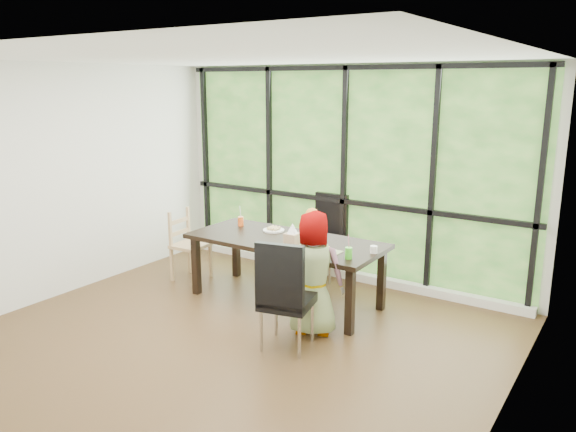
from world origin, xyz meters
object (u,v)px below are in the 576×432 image
object	(u,v)px
chair_interior_leather	(287,294)
plate_near	(324,251)
tissue_box	(292,239)
plate_far	(274,230)
child_toddler	(311,248)
chair_end_beech	(191,245)
white_mug	(374,249)
chair_window_leather	(324,237)
orange_cup	(241,221)
green_cup	(349,253)
child_older	(311,273)
dining_table	(285,270)

from	to	relation	value
chair_interior_leather	plate_near	xyz separation A→B (m)	(-0.04, 0.76, 0.22)
plate_near	tissue_box	bearing A→B (deg)	173.61
plate_far	child_toddler	bearing A→B (deg)	49.13
chair_end_beech	white_mug	size ratio (longest dim) A/B	11.70
tissue_box	child_toddler	bearing A→B (deg)	104.51
chair_window_leather	tissue_box	size ratio (longest dim) A/B	7.29
chair_end_beech	orange_cup	size ratio (longest dim) A/B	7.89
tissue_box	green_cup	bearing A→B (deg)	-9.08
chair_window_leather	child_older	xyz separation A→B (m)	(0.70, -1.50, 0.09)
dining_table	child_toddler	xyz separation A→B (m)	(-0.00, 0.58, 0.12)
child_older	green_cup	xyz separation A→B (m)	(0.27, 0.28, 0.18)
orange_cup	plate_near	bearing A→B (deg)	-15.34
white_mug	dining_table	bearing A→B (deg)	-177.18
plate_far	green_cup	bearing A→B (deg)	-21.05
chair_window_leather	green_cup	xyz separation A→B (m)	(0.97, -1.22, 0.27)
dining_table	white_mug	size ratio (longest dim) A/B	29.24
child_older	green_cup	bearing A→B (deg)	-157.22
child_older	green_cup	size ratio (longest dim) A/B	10.78
plate_near	white_mug	xyz separation A→B (m)	(0.45, 0.24, 0.03)
white_mug	chair_end_beech	bearing A→B (deg)	-178.09
chair_window_leather	chair_end_beech	xyz separation A→B (m)	(-1.40, -0.99, -0.09)
dining_table	tissue_box	bearing A→B (deg)	-37.46
orange_cup	chair_end_beech	bearing A→B (deg)	-160.73
child_toddler	orange_cup	distance (m)	0.93
tissue_box	white_mug	bearing A→B (deg)	12.57
plate_far	tissue_box	xyz separation A→B (m)	(0.50, -0.36, 0.06)
chair_end_beech	tissue_box	xyz separation A→B (m)	(1.62, -0.11, 0.36)
plate_far	plate_near	size ratio (longest dim) A/B	1.00
white_mug	tissue_box	xyz separation A→B (m)	(-0.88, -0.20, 0.03)
plate_far	chair_end_beech	bearing A→B (deg)	-167.53
chair_interior_leather	tissue_box	distance (m)	0.97
plate_far	plate_near	world-z (taller)	same
orange_cup	white_mug	distance (m)	1.86
chair_interior_leather	green_cup	distance (m)	0.79
chair_window_leather	child_toddler	size ratio (longest dim) A/B	1.09
child_toddler	child_older	world-z (taller)	child_older
child_older	tissue_box	world-z (taller)	child_older
chair_end_beech	green_cup	bearing A→B (deg)	-100.22
chair_interior_leather	tissue_box	bearing A→B (deg)	-72.96
dining_table	chair_window_leather	xyz separation A→B (m)	(-0.04, 0.96, 0.17)
dining_table	child_toddler	size ratio (longest dim) A/B	2.27
plate_far	white_mug	world-z (taller)	white_mug
plate_far	green_cup	xyz separation A→B (m)	(1.25, -0.48, 0.05)
chair_window_leather	plate_near	size ratio (longest dim) A/B	4.23
plate_far	orange_cup	distance (m)	0.48
orange_cup	plate_far	bearing A→B (deg)	2.77
dining_table	chair_window_leather	bearing A→B (deg)	92.19
dining_table	plate_near	bearing A→B (deg)	-17.34
chair_end_beech	orange_cup	bearing A→B (deg)	-75.36
plate_near	chair_interior_leather	bearing A→B (deg)	-87.16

